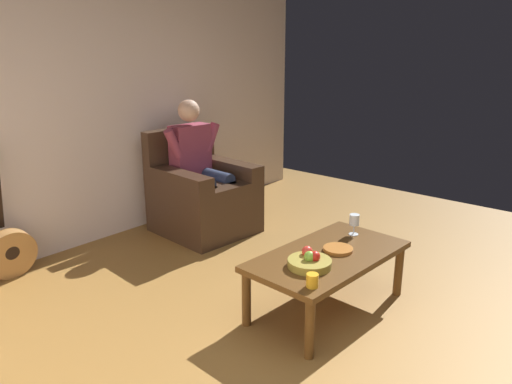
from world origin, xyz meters
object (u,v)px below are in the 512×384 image
Objects in this scene: coffee_table at (328,261)px; wine_glass_near at (354,221)px; person_seated at (199,162)px; guitar at (9,250)px; candle_jar at (312,280)px; armchair at (202,197)px; fruit_bowl at (310,261)px; decorative_dish at (338,249)px.

wine_glass_near reaches higher than coffee_table.
person_seated is 1.74m from wine_glass_near.
candle_jar is at bearing 107.16° from guitar.
armchair is 1.72m from wine_glass_near.
coffee_table is 0.51m from candle_jar.
decorative_dish is (-0.33, 0.01, -0.02)m from fruit_bowl.
fruit_bowl is (0.75, 1.80, -0.23)m from person_seated.
fruit_bowl is (0.75, 1.77, 0.11)m from armchair.
wine_glass_near is (0.09, 1.73, -0.16)m from person_seated.
person_seated is 1.96m from fruit_bowl.
candle_jar is at bearing 21.75° from coffee_table.
armchair is at bearing 90.00° from person_seated.
coffee_table is 0.10m from decorative_dish.
decorative_dish is (0.43, 1.80, -0.26)m from person_seated.
wine_glass_near is 0.35m from decorative_dish.
armchair is 0.34m from person_seated.
fruit_bowl is 0.27m from candle_jar.
person_seated reaches higher than decorative_dish.
armchair is 12.12× the size of candle_jar.
coffee_table is 2.44m from guitar.
candle_jar is at bearing 68.06° from person_seated.
person_seated is at bearing -105.76° from coffee_table.
guitar reaches higher than fruit_bowl.
armchair reaches higher than coffee_table.
decorative_dish is (-0.08, 0.03, 0.07)m from coffee_table.
armchair reaches higher than wine_glass_near.
wine_glass_near is 0.78× the size of decorative_dish.
wine_glass_near is at bearing 91.20° from armchair.
coffee_table is 0.44m from wine_glass_near.
guitar is 3.71× the size of fruit_bowl.
coffee_table is at bearing -175.06° from fruit_bowl.
armchair is at bearing 167.04° from guitar.
person_seated reaches higher than armchair.
wine_glass_near is (0.09, 1.71, 0.18)m from armchair.
candle_jar is (0.54, 0.16, 0.03)m from decorative_dish.
guitar is (1.18, -2.13, -0.13)m from coffee_table.
candle_jar is at bearing 14.61° from wine_glass_near.
guitar is 2.44m from candle_jar.
person_seated is 15.67× the size of candle_jar.
person_seated reaches higher than guitar.
coffee_table is at bearing 78.54° from person_seated.
guitar is (1.68, -0.39, -0.11)m from armchair.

